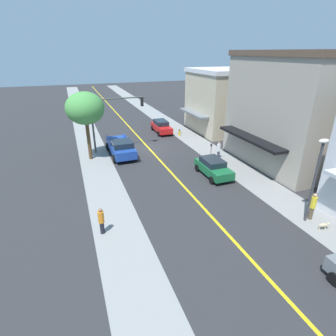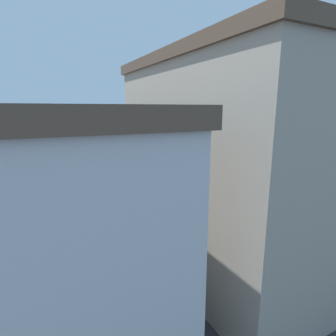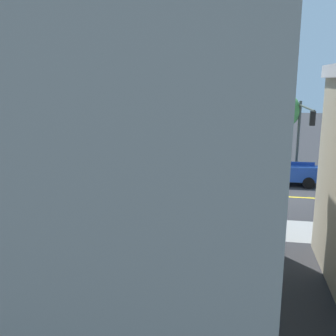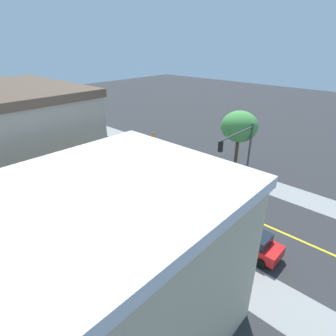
# 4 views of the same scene
# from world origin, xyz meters

# --- Properties ---
(ground_plane) EXTENTS (140.00, 140.00, 0.00)m
(ground_plane) POSITION_xyz_m (0.00, 0.00, 0.00)
(ground_plane) COLOR #2D2D30
(sidewalk_left) EXTENTS (3.02, 126.00, 0.01)m
(sidewalk_left) POSITION_xyz_m (-6.05, 0.00, 0.00)
(sidewalk_left) COLOR gray
(sidewalk_left) RESTS_ON ground
(sidewalk_right) EXTENTS (3.02, 126.00, 0.01)m
(sidewalk_right) POSITION_xyz_m (6.05, 0.00, 0.00)
(sidewalk_right) COLOR gray
(sidewalk_right) RESTS_ON ground
(road_centerline_stripe) EXTENTS (0.20, 126.00, 0.00)m
(road_centerline_stripe) POSITION_xyz_m (0.00, 0.00, 0.00)
(road_centerline_stripe) COLOR yellow
(road_centerline_stripe) RESTS_ON ground
(brick_apartment_block) EXTENTS (12.87, 11.09, 10.18)m
(brick_apartment_block) POSITION_xyz_m (-13.39, 8.10, 5.10)
(brick_apartment_block) COLOR #A39989
(brick_apartment_block) RESTS_ON ground
(tan_rowhouse) EXTENTS (12.80, 7.61, 7.84)m
(tan_rowhouse) POSITION_xyz_m (-13.39, 19.10, 3.93)
(tan_rowhouse) COLOR silver
(tan_rowhouse) RESTS_ON ground
(street_tree_left_near) EXTENTS (3.62, 3.62, 6.65)m
(street_tree_left_near) POSITION_xyz_m (6.45, 0.69, 5.08)
(street_tree_left_near) COLOR brown
(street_tree_left_near) RESTS_ON ground
(fire_hydrant) EXTENTS (0.44, 0.24, 0.84)m
(fire_hydrant) POSITION_xyz_m (-5.14, -3.74, 0.41)
(fire_hydrant) COLOR yellow
(fire_hydrant) RESTS_ON ground
(parking_meter) EXTENTS (0.12, 0.18, 1.43)m
(parking_meter) POSITION_xyz_m (-5.23, 4.51, 0.94)
(parking_meter) COLOR #4C4C51
(parking_meter) RESTS_ON ground
(traffic_light_mast) EXTENTS (5.86, 0.32, 5.91)m
(traffic_light_mast) POSITION_xyz_m (3.87, -1.00, 4.09)
(traffic_light_mast) COLOR #474C47
(traffic_light_mast) RESTS_ON ground
(street_lamp) EXTENTS (0.70, 0.36, 5.50)m
(street_lamp) POSITION_xyz_m (-5.47, 16.74, 3.48)
(street_lamp) COLOR #38383D
(street_lamp) RESTS_ON ground
(red_sedan_left_curb) EXTENTS (2.00, 4.61, 1.61)m
(red_sedan_left_curb) POSITION_xyz_m (-3.44, -5.99, 0.83)
(red_sedan_left_curb) COLOR red
(red_sedan_left_curb) RESTS_ON ground
(green_sedan_left_curb) EXTENTS (1.96, 4.13, 1.50)m
(green_sedan_left_curb) POSITION_xyz_m (-3.22, 8.58, 0.79)
(green_sedan_left_curb) COLOR #196638
(green_sedan_left_curb) RESTS_ON ground
(blue_pickup_truck) EXTENTS (2.43, 5.96, 1.81)m
(blue_pickup_truck) POSITION_xyz_m (3.34, 0.78, 0.93)
(blue_pickup_truck) COLOR #1E429E
(blue_pickup_truck) RESTS_ON ground
(pedestrian_yellow_shirt) EXTENTS (0.36, 0.36, 1.86)m
(pedestrian_yellow_shirt) POSITION_xyz_m (-5.90, 16.70, 0.99)
(pedestrian_yellow_shirt) COLOR brown
(pedestrian_yellow_shirt) RESTS_ON ground
(pedestrian_orange_shirt) EXTENTS (0.35, 0.35, 1.73)m
(pedestrian_orange_shirt) POSITION_xyz_m (7.00, 13.56, 0.91)
(pedestrian_orange_shirt) COLOR black
(pedestrian_orange_shirt) RESTS_ON ground
(pedestrian_white_shirt) EXTENTS (0.34, 0.34, 1.69)m
(pedestrian_white_shirt) POSITION_xyz_m (-5.79, 5.06, 0.90)
(pedestrian_white_shirt) COLOR #33384C
(pedestrian_white_shirt) RESTS_ON ground
(small_dog) EXTENTS (0.69, 0.37, 0.51)m
(small_dog) POSITION_xyz_m (-5.71, 17.89, 0.34)
(small_dog) COLOR #C6B28C
(small_dog) RESTS_ON ground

